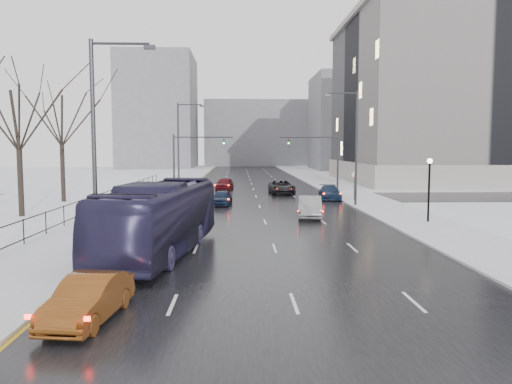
{
  "coord_description": "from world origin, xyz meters",
  "views": [
    {
      "loc": [
        -1.82,
        -3.0,
        5.17
      ],
      "look_at": [
        -0.78,
        26.73,
        2.5
      ],
      "focal_mm": 35.0,
      "sensor_mm": 36.0,
      "label": 1
    }
  ],
  "objects": [
    {
      "name": "civic_building",
      "position": [
        35.0,
        72.0,
        11.21
      ],
      "size": [
        41.0,
        31.0,
        24.8
      ],
      "color": "gray",
      "rests_on": "ground"
    },
    {
      "name": "no_uturn_sign",
      "position": [
        9.2,
        44.0,
        2.3
      ],
      "size": [
        0.6,
        0.06,
        2.7
      ],
      "color": "#2D2D33",
      "rests_on": "sidewalk_right"
    },
    {
      "name": "sedan_right_far",
      "position": [
        7.2,
        45.72,
        0.72
      ],
      "size": [
        2.2,
        4.81,
        1.36
      ],
      "primitive_type": "imported",
      "rotation": [
        0.0,
        0.0,
        -0.06
      ],
      "color": "#162644",
      "rests_on": "road"
    },
    {
      "name": "bldg_far_center",
      "position": [
        4.0,
        140.0,
        9.0
      ],
      "size": [
        30.0,
        18.0,
        18.0
      ],
      "primitive_type": "cube",
      "color": "slate",
      "rests_on": "ground"
    },
    {
      "name": "park_strip",
      "position": [
        -20.0,
        60.0,
        0.06
      ],
      "size": [
        14.0,
        150.0,
        0.12
      ],
      "primitive_type": "cube",
      "color": "white",
      "rests_on": "ground"
    },
    {
      "name": "streetlight_l_near",
      "position": [
        -8.17,
        20.0,
        5.62
      ],
      "size": [
        2.95,
        0.25,
        10.0
      ],
      "color": "#2D2D33",
      "rests_on": "ground"
    },
    {
      "name": "sedan_center_near",
      "position": [
        -3.3,
        40.99,
        0.71
      ],
      "size": [
        1.96,
        4.09,
        1.35
      ],
      "primitive_type": "imported",
      "rotation": [
        0.0,
        0.0,
        -0.1
      ],
      "color": "#121F38",
      "rests_on": "road"
    },
    {
      "name": "sedan_left_near",
      "position": [
        -6.27,
        11.54,
        0.71
      ],
      "size": [
        1.94,
        4.24,
        1.35
      ],
      "primitive_type": "imported",
      "rotation": [
        0.0,
        0.0,
        -0.13
      ],
      "color": "brown",
      "rests_on": "road"
    },
    {
      "name": "bldg_far_left",
      "position": [
        -22.0,
        125.0,
        14.0
      ],
      "size": [
        18.0,
        22.0,
        28.0
      ],
      "primitive_type": "cube",
      "color": "slate",
      "rests_on": "ground"
    },
    {
      "name": "iron_fence",
      "position": [
        -13.0,
        30.0,
        0.91
      ],
      "size": [
        0.06,
        70.0,
        1.3
      ],
      "color": "black",
      "rests_on": "sidewalk_left"
    },
    {
      "name": "sidewalk_left",
      "position": [
        -10.5,
        60.0,
        0.08
      ],
      "size": [
        5.0,
        150.0,
        0.16
      ],
      "primitive_type": "cube",
      "color": "silver",
      "rests_on": "ground"
    },
    {
      "name": "streetlight_l_far",
      "position": [
        -8.17,
        52.0,
        5.62
      ],
      "size": [
        2.95,
        0.25,
        10.0
      ],
      "color": "#2D2D33",
      "rests_on": "ground"
    },
    {
      "name": "sedan_right_cross",
      "position": [
        2.92,
        51.57,
        0.8
      ],
      "size": [
        2.74,
        5.58,
        1.53
      ],
      "primitive_type": "imported",
      "rotation": [
        0.0,
        0.0,
        0.04
      ],
      "color": "black",
      "rests_on": "road"
    },
    {
      "name": "bus",
      "position": [
        -5.58,
        20.96,
        1.78
      ],
      "size": [
        4.59,
        12.76,
        3.48
      ],
      "primitive_type": "imported",
      "rotation": [
        0.0,
        0.0,
        -0.14
      ],
      "color": "#262242",
      "rests_on": "road"
    },
    {
      "name": "cross_road",
      "position": [
        0.0,
        48.0,
        0.02
      ],
      "size": [
        130.0,
        10.0,
        0.04
      ],
      "primitive_type": "cube",
      "color": "black",
      "rests_on": "ground"
    },
    {
      "name": "tree_park_e",
      "position": [
        -18.2,
        44.0,
        0.0
      ],
      "size": [
        9.45,
        9.45,
        13.5
      ],
      "primitive_type": null,
      "color": "black",
      "rests_on": "ground"
    },
    {
      "name": "streetlight_r_mid",
      "position": [
        8.17,
        40.0,
        5.62
      ],
      "size": [
        2.95,
        0.25,
        10.0
      ],
      "color": "#2D2D33",
      "rests_on": "ground"
    },
    {
      "name": "tree_park_d",
      "position": [
        -17.8,
        34.0,
        0.0
      ],
      "size": [
        8.75,
        8.75,
        12.5
      ],
      "primitive_type": null,
      "color": "black",
      "rests_on": "ground"
    },
    {
      "name": "sedan_center_far",
      "position": [
        -3.5,
        56.83,
        0.8
      ],
      "size": [
        2.34,
        4.66,
        1.52
      ],
      "primitive_type": "imported",
      "rotation": [
        0.0,
        0.0,
        -0.13
      ],
      "color": "#550E15",
      "rests_on": "road"
    },
    {
      "name": "sedan_right_near",
      "position": [
        3.39,
        33.04,
        0.82
      ],
      "size": [
        2.22,
        4.93,
        1.57
      ],
      "primitive_type": "imported",
      "rotation": [
        0.0,
        0.0,
        -0.12
      ],
      "color": "gray",
      "rests_on": "road"
    },
    {
      "name": "bldg_far_right",
      "position": [
        28.0,
        115.0,
        11.0
      ],
      "size": [
        24.0,
        20.0,
        22.0
      ],
      "primitive_type": "cube",
      "color": "slate",
      "rests_on": "ground"
    },
    {
      "name": "mast_signal_left",
      "position": [
        -7.33,
        48.0,
        4.11
      ],
      "size": [
        6.1,
        0.33,
        6.5
      ],
      "color": "#2D2D33",
      "rests_on": "ground"
    },
    {
      "name": "sidewalk_right",
      "position": [
        10.5,
        60.0,
        0.08
      ],
      "size": [
        5.0,
        150.0,
        0.16
      ],
      "primitive_type": "cube",
      "color": "silver",
      "rests_on": "ground"
    },
    {
      "name": "road",
      "position": [
        0.0,
        60.0,
        0.02
      ],
      "size": [
        16.0,
        150.0,
        0.04
      ],
      "primitive_type": "cube",
      "color": "black",
      "rests_on": "ground"
    },
    {
      "name": "lamppost_r_mid",
      "position": [
        11.0,
        30.0,
        2.94
      ],
      "size": [
        0.36,
        0.36,
        4.28
      ],
      "color": "black",
      "rests_on": "sidewalk_right"
    },
    {
      "name": "mast_signal_right",
      "position": [
        7.33,
        48.0,
        4.11
      ],
      "size": [
        6.1,
        0.33,
        6.5
      ],
      "color": "#2D2D33",
      "rests_on": "ground"
    }
  ]
}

